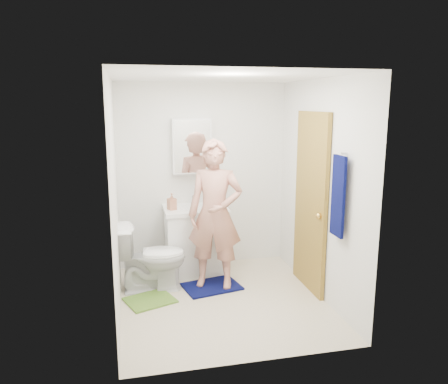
{
  "coord_description": "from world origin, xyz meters",
  "views": [
    {
      "loc": [
        -0.96,
        -4.38,
        2.14
      ],
      "look_at": [
        0.07,
        0.25,
        1.17
      ],
      "focal_mm": 35.0,
      "sensor_mm": 36.0,
      "label": 1
    }
  ],
  "objects_px": {
    "toilet": "(152,257)",
    "soap_dispenser": "(172,201)",
    "man": "(215,214)",
    "toothbrush_cup": "(217,201)",
    "towel": "(338,196)",
    "medicine_cabinet": "(192,146)",
    "vanity_cabinet": "(196,242)"
  },
  "relations": [
    {
      "from": "toilet",
      "to": "soap_dispenser",
      "type": "relative_size",
      "value": 3.79
    },
    {
      "from": "man",
      "to": "toothbrush_cup",
      "type": "bearing_deg",
      "value": 95.95
    },
    {
      "from": "towel",
      "to": "man",
      "type": "xyz_separation_m",
      "value": [
        -1.03,
        0.95,
        -0.37
      ]
    },
    {
      "from": "toilet",
      "to": "medicine_cabinet",
      "type": "bearing_deg",
      "value": -39.23
    },
    {
      "from": "medicine_cabinet",
      "to": "toilet",
      "type": "bearing_deg",
      "value": -131.38
    },
    {
      "from": "vanity_cabinet",
      "to": "towel",
      "type": "xyz_separation_m",
      "value": [
        1.18,
        -1.48,
        0.85
      ]
    },
    {
      "from": "vanity_cabinet",
      "to": "soap_dispenser",
      "type": "bearing_deg",
      "value": -169.44
    },
    {
      "from": "vanity_cabinet",
      "to": "toothbrush_cup",
      "type": "xyz_separation_m",
      "value": [
        0.3,
        0.07,
        0.5
      ]
    },
    {
      "from": "toothbrush_cup",
      "to": "man",
      "type": "distance_m",
      "value": 0.62
    },
    {
      "from": "towel",
      "to": "vanity_cabinet",
      "type": "bearing_deg",
      "value": 128.47
    },
    {
      "from": "towel",
      "to": "toothbrush_cup",
      "type": "relative_size",
      "value": 5.98
    },
    {
      "from": "soap_dispenser",
      "to": "man",
      "type": "relative_size",
      "value": 0.12
    },
    {
      "from": "toothbrush_cup",
      "to": "toilet",
      "type": "bearing_deg",
      "value": -149.85
    },
    {
      "from": "soap_dispenser",
      "to": "toothbrush_cup",
      "type": "distance_m",
      "value": 0.62
    },
    {
      "from": "toilet",
      "to": "soap_dispenser",
      "type": "height_order",
      "value": "soap_dispenser"
    },
    {
      "from": "towel",
      "to": "soap_dispenser",
      "type": "height_order",
      "value": "towel"
    },
    {
      "from": "towel",
      "to": "toilet",
      "type": "height_order",
      "value": "towel"
    },
    {
      "from": "toilet",
      "to": "man",
      "type": "bearing_deg",
      "value": -94.92
    },
    {
      "from": "toilet",
      "to": "toothbrush_cup",
      "type": "relative_size",
      "value": 5.91
    },
    {
      "from": "man",
      "to": "soap_dispenser",
      "type": "bearing_deg",
      "value": 153.38
    },
    {
      "from": "towel",
      "to": "medicine_cabinet",
      "type": "bearing_deg",
      "value": 124.61
    },
    {
      "from": "toilet",
      "to": "soap_dispenser",
      "type": "bearing_deg",
      "value": -34.52
    },
    {
      "from": "toothbrush_cup",
      "to": "man",
      "type": "bearing_deg",
      "value": -104.18
    },
    {
      "from": "towel",
      "to": "man",
      "type": "bearing_deg",
      "value": 137.28
    },
    {
      "from": "medicine_cabinet",
      "to": "towel",
      "type": "relative_size",
      "value": 0.87
    },
    {
      "from": "medicine_cabinet",
      "to": "soap_dispenser",
      "type": "distance_m",
      "value": 0.77
    },
    {
      "from": "vanity_cabinet",
      "to": "man",
      "type": "relative_size",
      "value": 0.46
    },
    {
      "from": "man",
      "to": "medicine_cabinet",
      "type": "bearing_deg",
      "value": 121.13
    },
    {
      "from": "vanity_cabinet",
      "to": "toilet",
      "type": "height_order",
      "value": "vanity_cabinet"
    },
    {
      "from": "medicine_cabinet",
      "to": "towel",
      "type": "height_order",
      "value": "medicine_cabinet"
    },
    {
      "from": "vanity_cabinet",
      "to": "soap_dispenser",
      "type": "height_order",
      "value": "soap_dispenser"
    },
    {
      "from": "towel",
      "to": "toothbrush_cup",
      "type": "distance_m",
      "value": 1.82
    }
  ]
}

